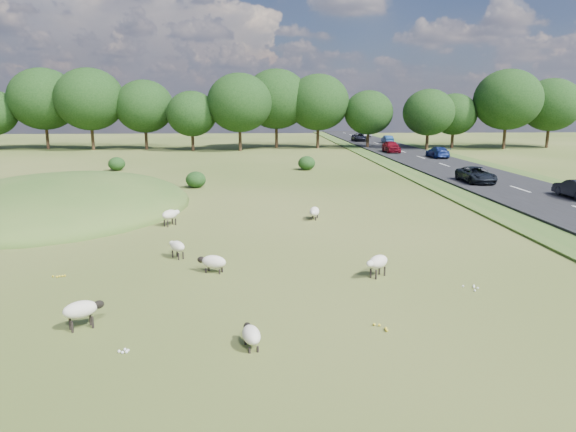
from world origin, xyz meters
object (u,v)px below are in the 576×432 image
(sheep_5, at_px, (170,215))
(car_0, at_px, (391,147))
(sheep_3, at_px, (378,262))
(sheep_6, at_px, (82,309))
(car_2, at_px, (365,133))
(sheep_1, at_px, (314,212))
(car_4, at_px, (387,139))
(car_6, at_px, (438,152))
(sheep_2, at_px, (213,262))
(sheep_4, at_px, (251,334))
(car_7, at_px, (476,175))
(sheep_0, at_px, (177,246))
(car_3, at_px, (359,137))

(sheep_5, height_order, car_0, car_0)
(sheep_3, distance_m, sheep_6, 10.38)
(car_2, bearing_deg, car_0, 83.91)
(sheep_1, height_order, car_0, car_0)
(car_4, bearing_deg, sheep_6, 69.48)
(sheep_3, bearing_deg, car_6, -154.08)
(sheep_3, distance_m, sheep_5, 12.87)
(car_2, distance_m, car_6, 42.74)
(sheep_2, bearing_deg, sheep_5, -49.65)
(sheep_3, bearing_deg, sheep_4, 7.68)
(sheep_2, height_order, car_7, car_7)
(sheep_3, bearing_deg, car_7, -162.93)
(sheep_3, bearing_deg, sheep_6, -19.24)
(sheep_5, bearing_deg, car_4, 12.04)
(sheep_3, bearing_deg, sheep_0, -62.27)
(sheep_3, bearing_deg, car_3, -142.63)
(car_4, xyz_separation_m, car_6, (0.00, -24.52, 0.03))
(car_2, distance_m, car_4, 18.21)
(car_0, xyz_separation_m, car_6, (3.80, -7.13, -0.11))
(car_0, height_order, car_6, car_0)
(sheep_4, bearing_deg, car_0, -31.54)
(car_2, bearing_deg, sheep_2, 74.60)
(sheep_2, xyz_separation_m, car_3, (19.32, 70.35, 0.47))
(car_0, height_order, car_4, car_0)
(car_7, bearing_deg, car_3, 90.00)
(sheep_5, distance_m, car_2, 80.20)
(car_2, height_order, car_3, car_2)
(sheep_2, xyz_separation_m, car_4, (23.12, 65.73, 0.43))
(sheep_4, xyz_separation_m, car_7, (17.76, 27.57, 0.48))
(car_7, bearing_deg, sheep_2, -132.42)
(car_4, relative_size, car_6, 0.84)
(sheep_6, height_order, car_7, car_7)
(sheep_2, distance_m, car_7, 28.64)
(sheep_0, relative_size, sheep_4, 0.92)
(sheep_1, relative_size, sheep_3, 1.16)
(sheep_2, height_order, sheep_3, sheep_3)
(sheep_1, xyz_separation_m, car_3, (14.41, 61.14, 0.45))
(sheep_4, bearing_deg, sheep_5, 3.78)
(sheep_0, bearing_deg, car_3, -55.20)
(car_3, distance_m, car_6, 29.39)
(sheep_2, xyz_separation_m, sheep_5, (-2.98, 8.11, 0.17))
(car_0, bearing_deg, car_4, 77.67)
(sheep_0, bearing_deg, sheep_4, 162.90)
(sheep_6, xyz_separation_m, car_2, (26.45, 88.88, 0.38))
(car_3, bearing_deg, car_0, -90.00)
(sheep_5, height_order, car_4, car_4)
(sheep_1, distance_m, car_7, 18.71)
(sheep_6, bearing_deg, sheep_2, 25.05)
(sheep_3, height_order, sheep_4, sheep_3)
(sheep_1, bearing_deg, car_6, 165.58)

